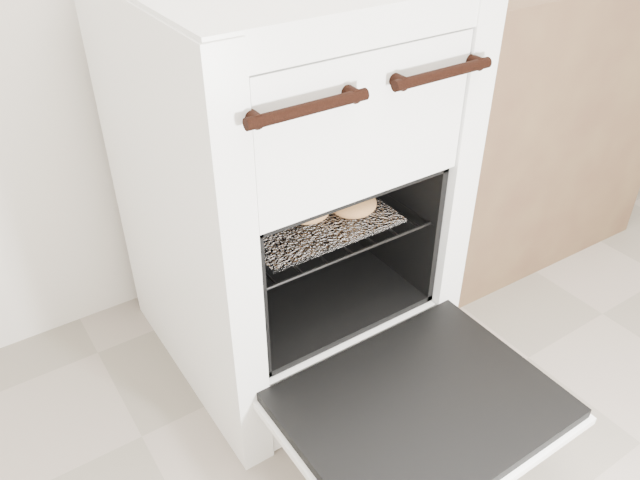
# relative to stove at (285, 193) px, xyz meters

# --- Properties ---
(stove) EXTENTS (0.64, 0.72, 0.99)m
(stove) POSITION_rel_stove_xyz_m (0.00, 0.00, 0.00)
(stove) COLOR white
(stove) RESTS_ON ground
(oven_door) EXTENTS (0.58, 0.45, 0.04)m
(oven_door) POSITION_rel_stove_xyz_m (0.00, -0.54, -0.27)
(oven_door) COLOR black
(oven_door) RESTS_ON stove
(oven_rack) EXTENTS (0.47, 0.45, 0.01)m
(oven_rack) POSITION_rel_stove_xyz_m (0.00, -0.07, -0.02)
(oven_rack) COLOR black
(oven_rack) RESTS_ON stove
(foil_sheet) EXTENTS (0.36, 0.32, 0.01)m
(foil_sheet) POSITION_rel_stove_xyz_m (0.00, -0.09, -0.01)
(foil_sheet) COLOR white
(foil_sheet) RESTS_ON oven_rack
(baked_rolls) EXTENTS (0.28, 0.28, 0.05)m
(baked_rolls) POSITION_rel_stove_xyz_m (0.02, -0.09, 0.02)
(baked_rolls) COLOR #BD844B
(baked_rolls) RESTS_ON foil_sheet
(counter) EXTENTS (0.90, 0.61, 0.89)m
(counter) POSITION_rel_stove_xyz_m (0.88, 0.10, -0.04)
(counter) COLOR brown
(counter) RESTS_ON ground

